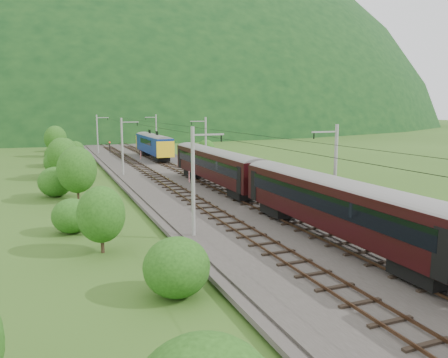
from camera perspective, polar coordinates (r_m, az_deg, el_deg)
name	(u,v)px	position (r m, az deg, el deg)	size (l,w,h in m)	color
ground	(268,230)	(35.06, 5.78, -6.69)	(600.00, 600.00, 0.00)	#315119
railbed	(222,203)	(43.84, -0.32, -3.21)	(14.00, 220.00, 0.30)	#38332D
track_left	(199,203)	(42.98, -3.30, -3.18)	(2.40, 220.00, 0.27)	brown
track_right	(243,199)	(44.72, 2.54, -2.68)	(2.40, 220.00, 0.27)	brown
catenary_left	(123,145)	(62.75, -13.08, 4.32)	(2.54, 192.28, 8.00)	gray
catenary_right	(205,143)	(65.76, -2.46, 4.77)	(2.54, 192.28, 8.00)	gray
overhead_wires	(222,134)	(42.89, -0.33, 5.90)	(4.83, 198.00, 0.03)	black
mountain_main	(74,124)	(290.37, -19.01, 6.81)	(504.00, 360.00, 244.00)	#113315
train	(336,196)	(31.08, 14.40, -2.20)	(3.03, 122.82, 5.27)	black
hazard_post_near	(141,155)	(82.23, -10.82, 3.09)	(0.16, 0.16, 1.51)	red
hazard_post_far	(189,177)	(55.31, -4.55, 0.27)	(0.15, 0.15, 1.44)	red
signal	(110,146)	(94.68, -14.70, 4.14)	(0.27, 0.27, 2.40)	black
vegetation_left	(68,173)	(50.81, -19.70, 0.69)	(12.29, 140.95, 6.35)	#1F4813
vegetation_right	(262,166)	(63.48, 4.96, 1.70)	(6.25, 93.35, 3.12)	#1F4813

